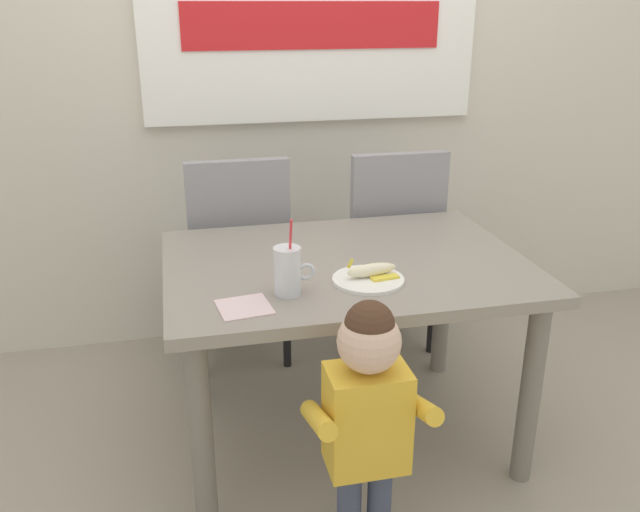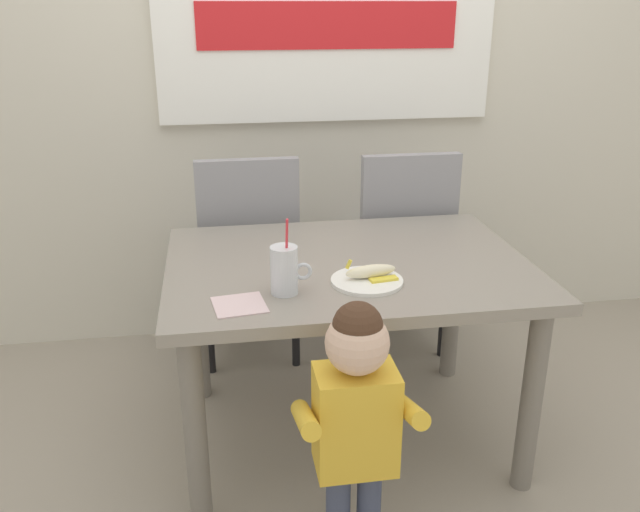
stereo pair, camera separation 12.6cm
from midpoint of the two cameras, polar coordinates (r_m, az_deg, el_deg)
ground_plane at (r=2.62m, az=3.61°, el=-15.11°), size 24.00×24.00×0.00m
back_wall at (r=3.12m, az=-0.03°, el=19.29°), size 6.40×0.17×2.90m
dining_table at (r=2.32m, az=3.95°, el=-2.79°), size 1.24×0.90×0.71m
dining_chair_left at (r=2.90m, az=-4.95°, el=0.72°), size 0.44×0.44×0.96m
dining_chair_right at (r=3.00m, az=8.13°, el=1.30°), size 0.44×0.45×0.96m
toddler_standing at (r=1.83m, az=5.13°, el=-13.00°), size 0.33×0.24×0.84m
milk_cup at (r=2.00m, az=-1.27°, el=-1.47°), size 0.13×0.08×0.25m
snack_plate at (r=2.11m, az=5.77°, el=-2.17°), size 0.23×0.23×0.01m
peeled_banana at (r=2.11m, az=6.15°, el=-1.37°), size 0.17×0.12×0.07m
paper_napkin at (r=1.95m, az=-5.13°, el=-4.24°), size 0.17×0.17×0.00m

